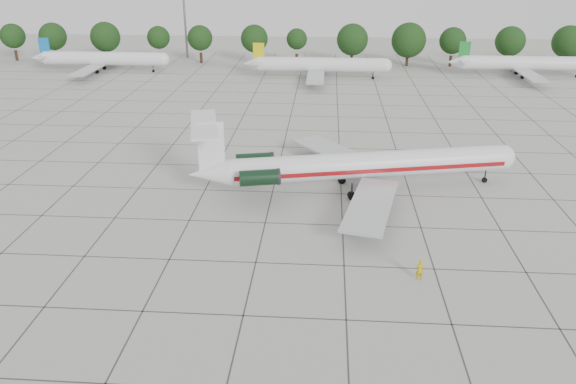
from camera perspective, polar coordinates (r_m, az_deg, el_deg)
name	(u,v)px	position (r m, az deg, el deg)	size (l,w,h in m)	color
ground	(265,223)	(58.39, -2.33, -3.15)	(260.00, 260.00, 0.00)	#ADADA5
apron_joints	(278,170)	(72.01, -1.05, 2.25)	(170.00, 170.00, 0.02)	#383838
main_airliner	(352,165)	(65.08, 6.55, 2.71)	(38.26, 29.67, 9.07)	silver
ground_crew	(420,270)	(49.75, 13.22, -7.70)	(0.71, 0.47, 1.95)	#C2A80B
bg_airliner_b	(103,59)	(136.95, -18.29, 12.72)	(28.24, 27.20, 7.40)	silver
bg_airliner_c	(320,65)	(123.63, 3.29, 12.77)	(28.24, 27.20, 7.40)	silver
bg_airliner_d	(525,63)	(135.31, 22.94, 11.94)	(28.24, 27.20, 7.40)	silver
tree_line	(254,39)	(139.37, -3.44, 15.29)	(249.86, 8.44, 10.22)	#332114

